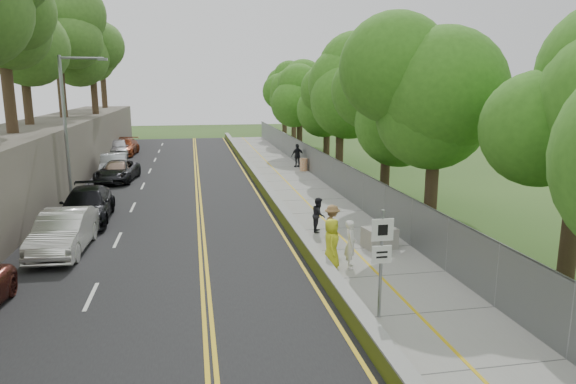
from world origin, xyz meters
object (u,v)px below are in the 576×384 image
signpost (382,252)px  person_far (297,156)px  concrete_block (380,238)px  car_1 (64,232)px  construction_barrel (304,165)px  streetlight (69,119)px  painter_0 (331,244)px

signpost → person_far: 26.93m
concrete_block → car_1: 12.43m
signpost → car_1: signpost is taller
construction_barrel → concrete_block: construction_barrel is taller
streetlight → construction_barrel: (14.76, 7.84, -4.11)m
streetlight → painter_0: bearing=-49.2°
construction_barrel → person_far: 1.93m
construction_barrel → concrete_block: bearing=-93.1°
construction_barrel → streetlight: bearing=-152.0°
concrete_block → car_1: size_ratio=0.25×
streetlight → person_far: streetlight is taller
signpost → painter_0: bearing=94.3°
streetlight → signpost: streetlight is taller
concrete_block → painter_0: (-2.54, -1.96, 0.50)m
painter_0 → person_far: bearing=7.5°
signpost → painter_0: signpost is taller
construction_barrel → person_far: person_far is taller
painter_0 → construction_barrel: bearing=6.5°
signpost → person_far: (3.15, 26.72, -0.99)m
car_1 → person_far: bearing=57.0°
streetlight → car_1: streetlight is taller
signpost → painter_0: (-0.30, 4.02, -1.00)m
streetlight → person_far: (14.66, 9.71, -3.67)m
painter_0 → car_1: bearing=85.1°
streetlight → person_far: 17.96m
construction_barrel → painter_0: 21.14m
car_1 → painter_0: size_ratio=2.68×
concrete_block → car_1: bearing=171.7°
concrete_block → painter_0: size_ratio=0.67×
concrete_block → person_far: (0.91, 20.75, 0.51)m
signpost → construction_barrel: 25.10m
signpost → car_1: bearing=142.3°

